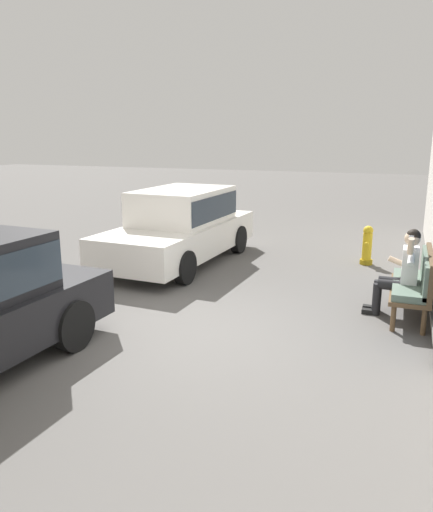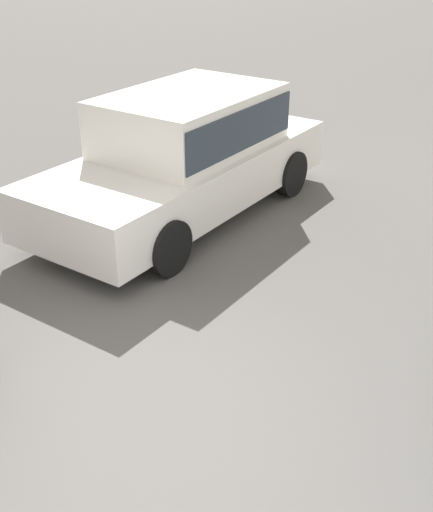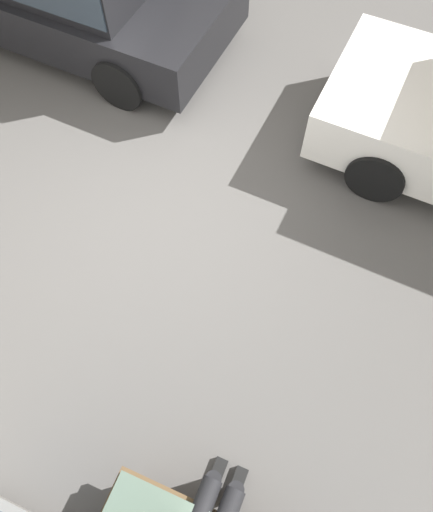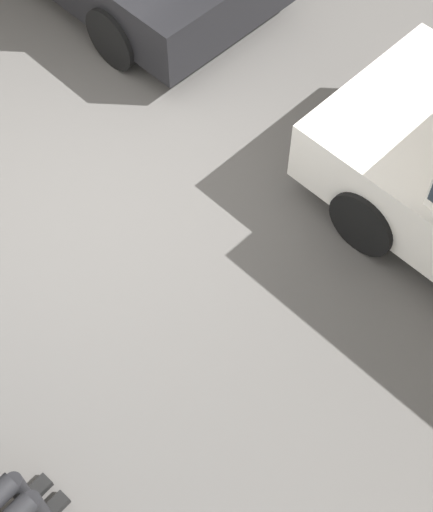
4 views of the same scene
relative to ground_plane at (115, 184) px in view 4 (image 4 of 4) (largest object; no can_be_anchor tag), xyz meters
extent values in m
plane|color=#565451|center=(0.00, 0.00, 0.00)|extent=(60.00, 60.00, 0.00)
cylinder|color=black|center=(-1.56, 2.36, 0.24)|extent=(0.12, 0.12, 0.48)
cube|color=black|center=(-1.56, 2.28, 0.04)|extent=(0.10, 0.24, 0.07)
cylinder|color=black|center=(-1.74, 2.36, 0.24)|extent=(0.12, 0.12, 0.48)
cube|color=black|center=(-1.74, 2.28, 0.04)|extent=(0.10, 0.24, 0.07)
cylinder|color=black|center=(-1.99, -0.96, 0.31)|extent=(0.63, 0.21, 0.62)
cylinder|color=black|center=(1.08, -1.10, 0.32)|extent=(0.65, 0.22, 0.64)
camera|label=1|loc=(5.89, 2.60, 2.64)|focal=35.00mm
camera|label=2|loc=(2.84, 2.60, 3.36)|focal=45.00mm
camera|label=3|loc=(-1.69, 2.60, 4.47)|focal=35.00mm
camera|label=4|loc=(-3.55, 2.60, 5.53)|focal=55.00mm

